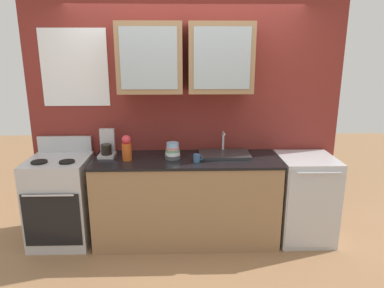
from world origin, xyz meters
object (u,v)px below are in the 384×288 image
at_px(dishwasher, 304,198).
at_px(cup_near_sink, 197,158).
at_px(vase, 127,148).
at_px(coffee_maker, 107,146).
at_px(bowl_stack, 173,152).
at_px(sink_faucet, 224,154).
at_px(stove_range, 61,200).

bearing_deg(dishwasher, cup_near_sink, -174.17).
bearing_deg(vase, coffee_maker, 145.48).
xyz_separation_m(bowl_stack, dishwasher, (1.44, -0.00, -0.54)).
bearing_deg(bowl_stack, sink_faucet, 8.93).
bearing_deg(vase, bowl_stack, 5.49).
height_order(sink_faucet, bowl_stack, sink_faucet).
bearing_deg(bowl_stack, stove_range, 179.90).
distance_m(stove_range, dishwasher, 2.64).
bearing_deg(cup_near_sink, sink_faucet, 34.62).
relative_size(sink_faucet, bowl_stack, 3.15).
relative_size(dishwasher, coffee_maker, 3.23).
xyz_separation_m(sink_faucet, dishwasher, (0.88, -0.09, -0.49)).
relative_size(sink_faucet, coffee_maker, 1.87).
height_order(bowl_stack, vase, vase).
xyz_separation_m(stove_range, sink_faucet, (1.76, 0.09, 0.48)).
relative_size(stove_range, vase, 4.19).
xyz_separation_m(sink_faucet, coffee_maker, (-1.26, 0.03, 0.09)).
bearing_deg(vase, dishwasher, 1.30).
xyz_separation_m(stove_range, coffee_maker, (0.50, 0.11, 0.57)).
bearing_deg(bowl_stack, vase, -174.51).
relative_size(stove_range, dishwasher, 1.19).
bearing_deg(sink_faucet, dishwasher, -5.77).
bearing_deg(stove_range, bowl_stack, -0.10).
bearing_deg(vase, cup_near_sink, -6.20).
height_order(cup_near_sink, coffee_maker, coffee_maker).
bearing_deg(coffee_maker, dishwasher, -3.15).
distance_m(cup_near_sink, coffee_maker, 0.99).
xyz_separation_m(stove_range, bowl_stack, (1.21, -0.00, 0.54)).
xyz_separation_m(vase, cup_near_sink, (0.72, -0.08, -0.09)).
distance_m(bowl_stack, vase, 0.48).
bearing_deg(dishwasher, bowl_stack, 179.92).
xyz_separation_m(sink_faucet, cup_near_sink, (-0.31, -0.21, 0.02)).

